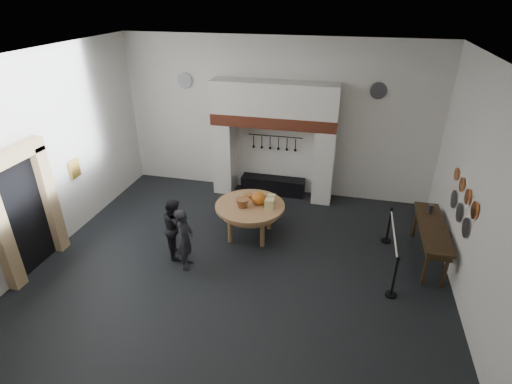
% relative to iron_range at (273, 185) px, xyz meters
% --- Properties ---
extents(floor, '(9.00, 8.00, 0.02)m').
position_rel_iron_range_xyz_m(floor, '(0.00, -3.72, -0.25)').
color(floor, black).
rests_on(floor, ground).
extents(ceiling, '(9.00, 8.00, 0.02)m').
position_rel_iron_range_xyz_m(ceiling, '(0.00, -3.72, 4.25)').
color(ceiling, silver).
rests_on(ceiling, wall_back).
extents(wall_back, '(9.00, 0.02, 4.50)m').
position_rel_iron_range_xyz_m(wall_back, '(0.00, 0.28, 2.00)').
color(wall_back, silver).
rests_on(wall_back, floor).
extents(wall_front, '(9.00, 0.02, 4.50)m').
position_rel_iron_range_xyz_m(wall_front, '(0.00, -7.72, 2.00)').
color(wall_front, silver).
rests_on(wall_front, floor).
extents(wall_left, '(0.02, 8.00, 4.50)m').
position_rel_iron_range_xyz_m(wall_left, '(-4.50, -3.72, 2.00)').
color(wall_left, silver).
rests_on(wall_left, floor).
extents(wall_right, '(0.02, 8.00, 4.50)m').
position_rel_iron_range_xyz_m(wall_right, '(4.50, -3.72, 2.00)').
color(wall_right, silver).
rests_on(wall_right, floor).
extents(chimney_pier_left, '(0.55, 0.70, 2.15)m').
position_rel_iron_range_xyz_m(chimney_pier_left, '(-1.48, -0.07, 0.82)').
color(chimney_pier_left, silver).
rests_on(chimney_pier_left, floor).
extents(chimney_pier_right, '(0.55, 0.70, 2.15)m').
position_rel_iron_range_xyz_m(chimney_pier_right, '(1.48, -0.07, 0.82)').
color(chimney_pier_right, silver).
rests_on(chimney_pier_right, floor).
extents(hearth_brick_band, '(3.50, 0.72, 0.32)m').
position_rel_iron_range_xyz_m(hearth_brick_band, '(0.00, -0.07, 2.06)').
color(hearth_brick_band, '#9E442B').
rests_on(hearth_brick_band, chimney_pier_left).
extents(chimney_hood, '(3.50, 0.70, 0.90)m').
position_rel_iron_range_xyz_m(chimney_hood, '(0.00, -0.07, 2.67)').
color(chimney_hood, silver).
rests_on(chimney_hood, hearth_brick_band).
extents(iron_range, '(1.90, 0.45, 0.50)m').
position_rel_iron_range_xyz_m(iron_range, '(0.00, 0.00, 0.00)').
color(iron_range, black).
rests_on(iron_range, floor).
extents(utensil_rail, '(1.60, 0.02, 0.02)m').
position_rel_iron_range_xyz_m(utensil_rail, '(0.00, 0.20, 1.50)').
color(utensil_rail, black).
rests_on(utensil_rail, wall_back).
extents(door_recess, '(0.04, 1.10, 2.50)m').
position_rel_iron_range_xyz_m(door_recess, '(-4.47, -4.72, 1.00)').
color(door_recess, black).
rests_on(door_recess, floor).
extents(door_jamb_near, '(0.22, 0.30, 2.60)m').
position_rel_iron_range_xyz_m(door_jamb_near, '(-4.38, -5.42, 1.05)').
color(door_jamb_near, tan).
rests_on(door_jamb_near, floor).
extents(door_jamb_far, '(0.22, 0.30, 2.60)m').
position_rel_iron_range_xyz_m(door_jamb_far, '(-4.38, -4.02, 1.05)').
color(door_jamb_far, tan).
rests_on(door_jamb_far, floor).
extents(door_lintel, '(0.22, 1.70, 0.30)m').
position_rel_iron_range_xyz_m(door_lintel, '(-4.38, -4.72, 2.40)').
color(door_lintel, tan).
rests_on(door_lintel, door_jamb_near).
extents(wall_plaque, '(0.05, 0.34, 0.44)m').
position_rel_iron_range_xyz_m(wall_plaque, '(-4.45, -2.92, 1.35)').
color(wall_plaque, gold).
rests_on(wall_plaque, wall_left).
extents(work_table, '(1.86, 1.86, 0.07)m').
position_rel_iron_range_xyz_m(work_table, '(-0.10, -2.41, 0.59)').
color(work_table, '#AB7250').
rests_on(work_table, floor).
extents(pumpkin, '(0.36, 0.36, 0.31)m').
position_rel_iron_range_xyz_m(pumpkin, '(0.10, -2.31, 0.78)').
color(pumpkin, '#C8701C').
rests_on(pumpkin, work_table).
extents(cheese_block_big, '(0.22, 0.22, 0.24)m').
position_rel_iron_range_xyz_m(cheese_block_big, '(0.40, -2.46, 0.74)').
color(cheese_block_big, '#E1CF86').
rests_on(cheese_block_big, work_table).
extents(cheese_block_small, '(0.18, 0.18, 0.20)m').
position_rel_iron_range_xyz_m(cheese_block_small, '(0.38, -2.16, 0.72)').
color(cheese_block_small, '#FFF098').
rests_on(cheese_block_small, work_table).
extents(wicker_basket, '(0.35, 0.35, 0.22)m').
position_rel_iron_range_xyz_m(wicker_basket, '(-0.25, -2.56, 0.73)').
color(wicker_basket, '#976037').
rests_on(wicker_basket, work_table).
extents(bread_loaf, '(0.31, 0.18, 0.13)m').
position_rel_iron_range_xyz_m(bread_loaf, '(-0.20, -2.06, 0.69)').
color(bread_loaf, '#AD783D').
rests_on(bread_loaf, work_table).
extents(visitor_near, '(0.42, 0.58, 1.47)m').
position_rel_iron_range_xyz_m(visitor_near, '(-1.17, -3.97, 0.48)').
color(visitor_near, black).
rests_on(visitor_near, floor).
extents(visitor_far, '(0.82, 0.88, 1.44)m').
position_rel_iron_range_xyz_m(visitor_far, '(-1.57, -3.57, 0.47)').
color(visitor_far, black).
rests_on(visitor_far, floor).
extents(side_table, '(0.55, 2.20, 0.06)m').
position_rel_iron_range_xyz_m(side_table, '(4.10, -2.45, 0.62)').
color(side_table, '#332612').
rests_on(side_table, floor).
extents(pewter_jug, '(0.12, 0.12, 0.22)m').
position_rel_iron_range_xyz_m(pewter_jug, '(4.10, -1.85, 0.76)').
color(pewter_jug, '#4B4B50').
rests_on(pewter_jug, side_table).
extents(copper_pan_a, '(0.03, 0.34, 0.34)m').
position_rel_iron_range_xyz_m(copper_pan_a, '(4.46, -3.52, 1.70)').
color(copper_pan_a, '#C6662D').
rests_on(copper_pan_a, wall_right).
extents(copper_pan_b, '(0.03, 0.32, 0.32)m').
position_rel_iron_range_xyz_m(copper_pan_b, '(4.46, -2.97, 1.70)').
color(copper_pan_b, '#C6662D').
rests_on(copper_pan_b, wall_right).
extents(copper_pan_c, '(0.03, 0.30, 0.30)m').
position_rel_iron_range_xyz_m(copper_pan_c, '(4.46, -2.42, 1.70)').
color(copper_pan_c, '#C6662D').
rests_on(copper_pan_c, wall_right).
extents(copper_pan_d, '(0.03, 0.28, 0.28)m').
position_rel_iron_range_xyz_m(copper_pan_d, '(4.46, -1.87, 1.70)').
color(copper_pan_d, '#C6662D').
rests_on(copper_pan_d, wall_right).
extents(pewter_plate_left, '(0.03, 0.40, 0.40)m').
position_rel_iron_range_xyz_m(pewter_plate_left, '(4.46, -3.32, 1.20)').
color(pewter_plate_left, '#4C4C51').
rests_on(pewter_plate_left, wall_right).
extents(pewter_plate_mid, '(0.03, 0.40, 0.40)m').
position_rel_iron_range_xyz_m(pewter_plate_mid, '(4.46, -2.72, 1.20)').
color(pewter_plate_mid, '#4C4C51').
rests_on(pewter_plate_mid, wall_right).
extents(pewter_plate_right, '(0.03, 0.40, 0.40)m').
position_rel_iron_range_xyz_m(pewter_plate_right, '(4.46, -2.12, 1.20)').
color(pewter_plate_right, '#4C4C51').
rests_on(pewter_plate_right, wall_right).
extents(pewter_plate_back_left, '(0.44, 0.03, 0.44)m').
position_rel_iron_range_xyz_m(pewter_plate_back_left, '(-2.70, 0.24, 2.95)').
color(pewter_plate_back_left, '#4C4C51').
rests_on(pewter_plate_back_left, wall_back).
extents(pewter_plate_back_right, '(0.44, 0.03, 0.44)m').
position_rel_iron_range_xyz_m(pewter_plate_back_right, '(2.70, 0.24, 2.95)').
color(pewter_plate_back_right, '#4C4C51').
rests_on(pewter_plate_back_right, wall_back).
extents(barrier_post_near, '(0.05, 0.05, 0.90)m').
position_rel_iron_range_xyz_m(barrier_post_near, '(3.25, -3.91, 0.20)').
color(barrier_post_near, black).
rests_on(barrier_post_near, floor).
extents(barrier_post_far, '(0.05, 0.05, 0.90)m').
position_rel_iron_range_xyz_m(barrier_post_far, '(3.25, -1.91, 0.20)').
color(barrier_post_far, black).
rests_on(barrier_post_far, floor).
extents(barrier_rope, '(0.04, 2.00, 0.04)m').
position_rel_iron_range_xyz_m(barrier_rope, '(3.25, -2.91, 0.60)').
color(barrier_rope, white).
rests_on(barrier_rope, barrier_post_near).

